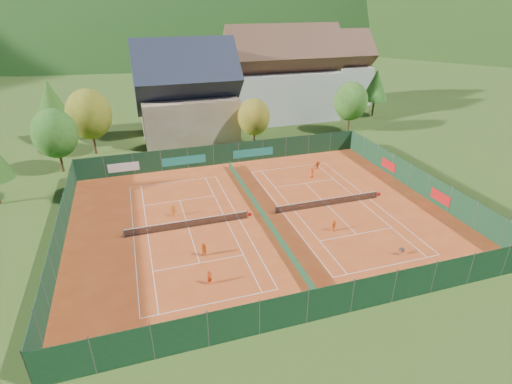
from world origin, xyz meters
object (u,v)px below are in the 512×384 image
Objects in this scene: ball_hopper at (402,250)px; player_left_mid at (204,250)px; player_left_far at (173,211)px; chalet at (187,97)px; hotel_block_a at (282,80)px; player_right_near at (334,225)px; player_right_far_b at (317,165)px; player_left_near at (209,278)px; hotel_block_b at (329,73)px; player_right_far_a at (312,173)px.

ball_hopper is 0.57× the size of player_left_mid.
chalet is at bearing -94.41° from player_left_far.
chalet is 19.94m from hotel_block_a.
player_right_near is 16.22m from player_right_far_b.
player_left_near reaches higher than ball_hopper.
player_left_far reaches higher than player_right_far_b.
chalet is 43.27m from ball_hopper.
player_left_far is (-19.18, 13.76, 0.11)m from ball_hopper.
player_left_mid is (0.32, 4.05, 0.02)m from player_left_near.
ball_hopper is 0.59× the size of player_left_near.
player_left_far is (-1.43, 12.51, -0.01)m from player_left_near.
player_left_mid is 13.45m from player_right_near.
hotel_block_b is 12.71× the size of player_left_near.
player_right_far_a reaches higher than player_right_near.
player_left_near is 14.46m from player_right_near.
player_right_far_a is at bearing 72.66° from player_left_mid.
player_right_near is (-9.94, -41.10, -6.72)m from hotel_block_a.
hotel_block_a is 47.68m from ball_hopper.
player_left_near is 1.09× the size of player_right_far_b.
chalet is at bearing 80.94° from player_right_near.
hotel_block_a is 51.78m from player_left_near.
player_left_mid reaches higher than player_right_far_b.
player_right_far_a is (-0.47, 18.67, 0.13)m from ball_hopper.
hotel_block_a is 27.00× the size of ball_hopper.
chalet is at bearing -157.01° from hotel_block_b.
hotel_block_b is at bearing -104.58° from player_right_far_a.
player_right_near is (9.06, -35.10, -5.96)m from chalet.
hotel_block_b is at bearing 40.47° from player_right_near.
player_left_near reaches higher than player_left_far.
chalet reaches higher than player_right_far_b.
hotel_block_a is 1.25× the size of hotel_block_b.
player_right_far_a is at bearing -156.94° from player_left_far.
player_right_near is at bearing 124.91° from ball_hopper.
player_right_near is at bearing 89.73° from player_right_far_a.
hotel_block_b reaches higher than player_left_far.
hotel_block_b is at bearing 22.99° from chalet.
player_left_near is at bearing -117.49° from hotel_block_a.
player_left_mid is at bearing -127.06° from hotel_block_b.
player_right_near reaches higher than ball_hopper.
player_left_near is (-23.70, -45.55, -6.70)m from hotel_block_a.
hotel_block_a is 42.05m from player_left_far.
player_right_far_b is at bearing -114.97° from player_right_far_a.
chalet is 36.26m from player_left_mid.
player_right_far_b is at bearing 46.84° from player_right_near.
player_right_far_a reaches higher than player_left_near.
player_right_far_b is at bearing -99.87° from hotel_block_a.
chalet is 0.75× the size of hotel_block_a.
hotel_block_b reaches higher than player_left_near.
player_left_mid reaches higher than player_right_near.
player_left_near is (-17.75, 1.26, 0.12)m from ball_hopper.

